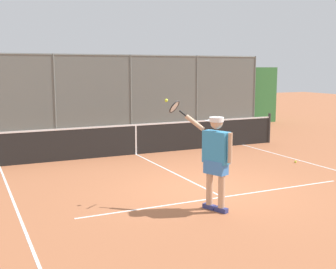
{
  "coord_description": "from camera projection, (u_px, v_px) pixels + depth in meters",
  "views": [
    {
      "loc": [
        4.85,
        8.22,
        2.71
      ],
      "look_at": [
        0.24,
        -1.61,
        1.05
      ],
      "focal_mm": 46.88,
      "sensor_mm": 36.0,
      "label": 1
    }
  ],
  "objects": [
    {
      "name": "ground_plane",
      "position": [
        208.0,
        190.0,
        9.8
      ],
      "size": [
        60.0,
        60.0,
        0.0
      ],
      "primitive_type": "plane",
      "color": "#A8603D"
    },
    {
      "name": "court_line_markings",
      "position": [
        231.0,
        201.0,
        8.97
      ],
      "size": [
        8.14,
        9.3,
        0.01
      ],
      "color": "white",
      "rests_on": "ground"
    },
    {
      "name": "fence_backdrop",
      "position": [
        90.0,
        100.0,
        18.36
      ],
      "size": [
        18.82,
        1.37,
        3.24
      ],
      "color": "slate",
      "rests_on": "ground"
    },
    {
      "name": "tennis_net",
      "position": [
        136.0,
        139.0,
        13.75
      ],
      "size": [
        10.45,
        0.09,
        1.07
      ],
      "color": "#2D2D2D",
      "rests_on": "ground"
    },
    {
      "name": "tennis_player",
      "position": [
        215.0,
        155.0,
        8.25
      ],
      "size": [
        0.86,
        1.29,
        2.1
      ],
      "rotation": [
        0.0,
        0.0,
        -1.19
      ],
      "color": "navy",
      "rests_on": "ground"
    },
    {
      "name": "tennis_ball_mid_court",
      "position": [
        296.0,
        162.0,
        12.59
      ],
      "size": [
        0.07,
        0.07,
        0.07
      ],
      "primitive_type": "sphere",
      "color": "#D6E042",
      "rests_on": "ground"
    }
  ]
}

